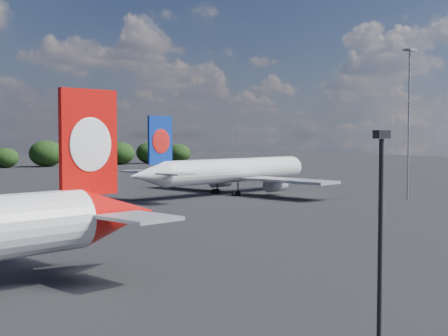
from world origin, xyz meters
TOP-DOWN VIEW (x-y plane):
  - china_southern_airliner at (50.17, 64.15)m, footprint 41.35×39.56m
  - apron_lamp_post at (5.84, -13.72)m, footprint 0.55×0.30m
  - floodlight_mast_near at (70.33, 41.19)m, footprint 1.60×1.60m

SIDE VIEW (x-z plane):
  - china_southern_airliner at x=50.17m, z-range -2.66..10.93m
  - apron_lamp_post at x=5.84m, z-range 0.65..11.33m
  - floodlight_mast_near at x=70.33m, z-range 3.37..27.89m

